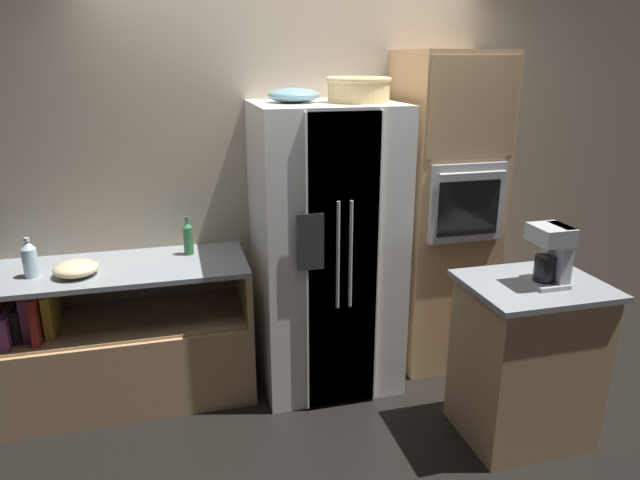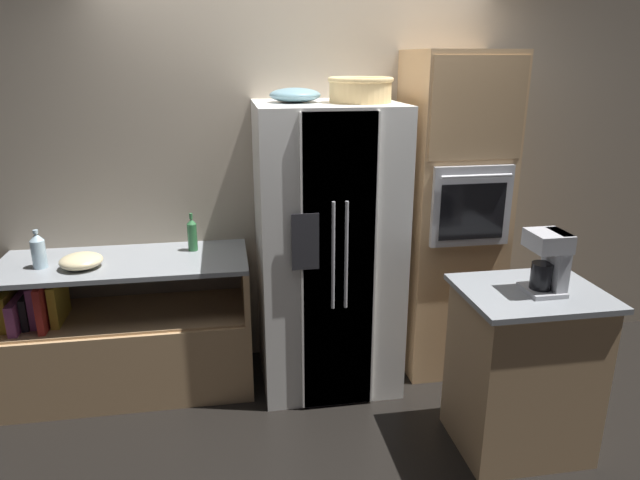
% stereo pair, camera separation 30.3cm
% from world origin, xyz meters
% --- Properties ---
extents(ground_plane, '(20.00, 20.00, 0.00)m').
position_xyz_m(ground_plane, '(0.00, 0.00, 0.00)').
color(ground_plane, black).
extents(wall_back, '(12.00, 0.06, 2.80)m').
position_xyz_m(wall_back, '(0.00, 0.44, 1.40)').
color(wall_back, tan).
rests_on(wall_back, ground_plane).
extents(counter_left, '(1.51, 0.63, 0.88)m').
position_xyz_m(counter_left, '(-1.16, 0.09, 0.32)').
color(counter_left, tan).
rests_on(counter_left, ground_plane).
extents(refrigerator, '(0.86, 0.80, 1.82)m').
position_xyz_m(refrigerator, '(0.12, 0.02, 0.91)').
color(refrigerator, white).
rests_on(refrigerator, ground_plane).
extents(wall_oven, '(0.61, 0.67, 2.12)m').
position_xyz_m(wall_oven, '(0.97, 0.10, 1.07)').
color(wall_oven, tan).
rests_on(wall_oven, ground_plane).
extents(island_counter, '(0.72, 0.60, 0.93)m').
position_xyz_m(island_counter, '(1.04, -0.87, 0.47)').
color(island_counter, tan).
rests_on(island_counter, ground_plane).
extents(wicker_basket, '(0.38, 0.38, 0.14)m').
position_xyz_m(wicker_basket, '(0.31, -0.02, 1.90)').
color(wicker_basket, tan).
rests_on(wicker_basket, refrigerator).
extents(fruit_bowl, '(0.30, 0.30, 0.08)m').
position_xyz_m(fruit_bowl, '(-0.07, 0.06, 1.86)').
color(fruit_bowl, '#668C99').
rests_on(fruit_bowl, refrigerator).
extents(bottle_tall, '(0.06, 0.06, 0.25)m').
position_xyz_m(bottle_tall, '(-0.72, 0.22, 0.99)').
color(bottle_tall, '#33723F').
rests_on(bottle_tall, counter_left).
extents(bottle_short, '(0.08, 0.08, 0.23)m').
position_xyz_m(bottle_short, '(-1.61, 0.04, 0.99)').
color(bottle_short, silver).
rests_on(bottle_short, counter_left).
extents(mixing_bowl, '(0.25, 0.25, 0.09)m').
position_xyz_m(mixing_bowl, '(-1.36, -0.00, 0.93)').
color(mixing_bowl, beige).
rests_on(mixing_bowl, counter_left).
extents(coffee_maker, '(0.18, 0.20, 0.32)m').
position_xyz_m(coffee_maker, '(1.09, -0.90, 1.11)').
color(coffee_maker, '#B2B2B7').
rests_on(coffee_maker, island_counter).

